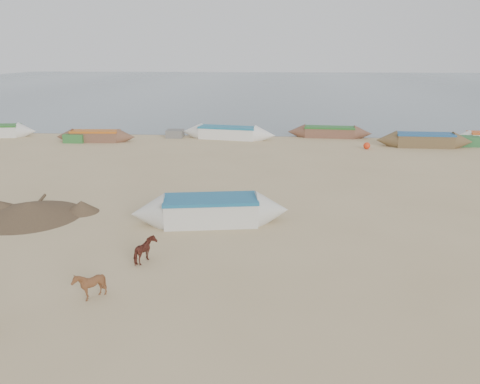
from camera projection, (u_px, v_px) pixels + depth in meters
name	position (u px, v px, depth m)	size (l,w,h in m)	color
ground	(229.00, 262.00, 13.96)	(140.00, 140.00, 0.00)	tan
sea	(271.00, 84.00, 92.29)	(160.00, 160.00, 0.00)	slate
calf_front	(89.00, 285.00, 11.77)	(0.63, 0.70, 0.78)	brown
calf_right	(146.00, 251.00, 13.85)	(0.74, 0.63, 0.74)	#59261C
near_canoe	(211.00, 210.00, 17.04)	(5.73, 1.47, 0.98)	silver
debris_pile	(29.00, 209.00, 17.81)	(3.97, 3.97, 0.57)	brown
waterline_canoes	(257.00, 134.00, 33.27)	(57.77, 4.81, 0.91)	brown
beach_clutter	(320.00, 138.00, 32.58)	(45.75, 4.37, 0.64)	#316C30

